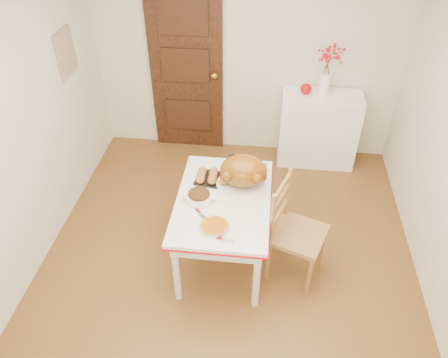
# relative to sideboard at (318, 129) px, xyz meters

# --- Properties ---
(floor) EXTENTS (3.50, 4.00, 0.00)m
(floor) POSITION_rel_sideboard_xyz_m (-0.88, -1.78, -0.45)
(floor) COLOR brown
(floor) RESTS_ON ground
(wall_back) EXTENTS (3.50, 0.00, 2.50)m
(wall_back) POSITION_rel_sideboard_xyz_m (-0.88, 0.22, 0.80)
(wall_back) COLOR beige
(wall_back) RESTS_ON ground
(wall_left) EXTENTS (0.00, 4.00, 2.50)m
(wall_left) POSITION_rel_sideboard_xyz_m (-2.63, -1.78, 0.80)
(wall_left) COLOR beige
(wall_left) RESTS_ON ground
(door_back) EXTENTS (0.85, 0.06, 2.06)m
(door_back) POSITION_rel_sideboard_xyz_m (-1.58, 0.19, 0.58)
(door_back) COLOR black
(door_back) RESTS_ON ground
(photo_board) EXTENTS (0.03, 0.35, 0.45)m
(photo_board) POSITION_rel_sideboard_xyz_m (-2.61, -0.58, 1.05)
(photo_board) COLOR tan
(photo_board) RESTS_ON ground
(sideboard) EXTENTS (0.90, 0.40, 0.90)m
(sideboard) POSITION_rel_sideboard_xyz_m (0.00, 0.00, 0.00)
(sideboard) COLOR white
(sideboard) RESTS_ON floor
(kitchen_table) EXTENTS (0.83, 1.21, 0.72)m
(kitchen_table) POSITION_rel_sideboard_xyz_m (-0.93, -1.67, -0.09)
(kitchen_table) COLOR white
(kitchen_table) RESTS_ON floor
(chair_oak) EXTENTS (0.56, 0.56, 1.00)m
(chair_oak) POSITION_rel_sideboard_xyz_m (-0.26, -1.78, 0.05)
(chair_oak) COLOR #A2682F
(chair_oak) RESTS_ON floor
(berry_vase) EXTENTS (0.28, 0.28, 0.54)m
(berry_vase) POSITION_rel_sideboard_xyz_m (-0.01, 0.00, 0.72)
(berry_vase) COLOR white
(berry_vase) RESTS_ON sideboard
(apple) EXTENTS (0.12, 0.12, 0.12)m
(apple) POSITION_rel_sideboard_xyz_m (-0.20, 0.00, 0.51)
(apple) COLOR #B1040A
(apple) RESTS_ON sideboard
(turkey_platter) EXTENTS (0.53, 0.44, 0.30)m
(turkey_platter) POSITION_rel_sideboard_xyz_m (-0.78, -1.47, 0.42)
(turkey_platter) COLOR #954E07
(turkey_platter) RESTS_ON kitchen_table
(pumpkin_pie) EXTENTS (0.29, 0.29, 0.05)m
(pumpkin_pie) POSITION_rel_sideboard_xyz_m (-0.96, -2.03, 0.30)
(pumpkin_pie) COLOR #A8520B
(pumpkin_pie) RESTS_ON kitchen_table
(stuffing_dish) EXTENTS (0.31, 0.27, 0.11)m
(stuffing_dish) POSITION_rel_sideboard_xyz_m (-1.13, -1.72, 0.33)
(stuffing_dish) COLOR #3E280C
(stuffing_dish) RESTS_ON kitchen_table
(rolls_tray) EXTENTS (0.33, 0.28, 0.08)m
(rolls_tray) POSITION_rel_sideboard_xyz_m (-1.05, -1.42, 0.31)
(rolls_tray) COLOR #A15820
(rolls_tray) RESTS_ON kitchen_table
(pie_server) EXTENTS (0.20, 0.09, 0.01)m
(pie_server) POSITION_rel_sideboard_xyz_m (-0.88, -2.14, 0.28)
(pie_server) COLOR silver
(pie_server) RESTS_ON kitchen_table
(carving_knife) EXTENTS (0.20, 0.22, 0.01)m
(carving_knife) POSITION_rel_sideboard_xyz_m (-1.08, -1.90, 0.28)
(carving_knife) COLOR silver
(carving_knife) RESTS_ON kitchen_table
(drinking_glass) EXTENTS (0.07, 0.07, 0.11)m
(drinking_glass) POSITION_rel_sideboard_xyz_m (-0.90, -1.17, 0.33)
(drinking_glass) COLOR white
(drinking_glass) RESTS_ON kitchen_table
(shaker_pair) EXTENTS (0.09, 0.05, 0.08)m
(shaker_pair) POSITION_rel_sideboard_xyz_m (-0.62, -1.24, 0.31)
(shaker_pair) COLOR white
(shaker_pair) RESTS_ON kitchen_table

